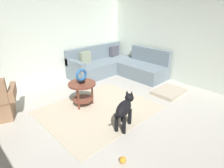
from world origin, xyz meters
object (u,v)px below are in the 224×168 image
Objects in this scene: sectional_couch at (116,66)px; side_table at (82,88)px; dog_bed_mat at (169,92)px; dog at (124,109)px; dog_toy_ball at (123,160)px; torus_sculpture at (81,76)px.

sectional_couch is 2.16m from side_table.
dog reaches higher than dog_bed_mat.
sectional_couch is 3.71m from dog_toy_ball.
dog is 7.93× the size of dog_toy_ball.
dog_toy_ball reaches higher than dog_bed_mat.
dog_bed_mat is (1.95, -1.03, -0.37)m from side_table.
sectional_couch is at bearing 25.07° from side_table.
dog_toy_ball is at bearing -70.70° from dog.
dog is 0.95m from dog_toy_ball.
sectional_couch reaches higher than side_table.
dog_bed_mat is at bearing -27.76° from side_table.
dog_toy_ball is (-0.58, -1.78, -0.66)m from torus_sculpture.
torus_sculpture is 3.22× the size of dog_toy_ball.
sectional_couch is 1.96m from dog_bed_mat.
torus_sculpture reaches higher than dog_toy_ball.
side_table reaches higher than dog_toy_ball.
dog is (-1.87, -0.16, 0.33)m from dog_bed_mat.
side_table is 0.75× the size of dog_bed_mat.
torus_sculpture is at bearing -86.42° from side_table.
sectional_couch is at bearing 89.84° from dog_bed_mat.
dog_toy_ball is (-0.58, -1.78, -0.37)m from side_table.
torus_sculpture is at bearing 152.24° from dog_bed_mat.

